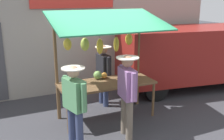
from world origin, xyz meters
name	(u,v)px	position (x,y,z in m)	size (l,w,h in m)	color
ground_plane	(107,117)	(0.00, 0.00, 0.00)	(40.00, 40.00, 0.00)	#38383D
street_backdrop	(75,35)	(0.06, -2.20, 1.70)	(9.00, 0.30, 3.40)	#9E998E
market_stall	(105,54)	(0.01, -0.05, 1.55)	(2.50, 1.46, 2.50)	brown
vendor_with_sunhat	(103,70)	(-0.24, -0.75, 0.94)	(0.41, 0.69, 1.60)	navy
shopper_in_striped_shirt	(74,101)	(1.06, 0.99, 0.96)	(0.42, 0.67, 1.63)	navy
shopper_in_grey_tee	(127,90)	(-0.01, 0.99, 1.02)	(0.44, 0.72, 1.72)	#726656
parked_van	(185,52)	(-3.09, -1.02, 1.12)	(4.62, 2.46, 1.88)	maroon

